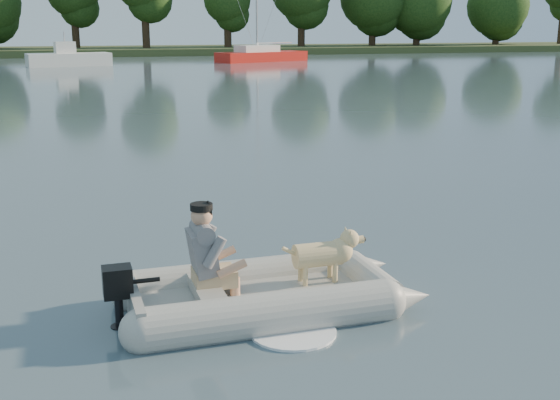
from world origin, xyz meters
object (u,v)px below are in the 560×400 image
object	(u,v)px
motorboat	(68,50)
sailboat	(261,56)
man	(204,249)
dog	(318,259)
dinghy	(266,260)

from	to	relation	value
motorboat	sailboat	distance (m)	14.04
man	dog	size ratio (longest dim) A/B	1.16
motorboat	sailboat	xyz separation A→B (m)	(13.84, 2.27, -0.64)
man	motorboat	xyz separation A→B (m)	(-1.75, 43.28, 0.38)
dinghy	dog	world-z (taller)	dinghy
dog	sailboat	bearing A→B (deg)	74.64
dinghy	man	size ratio (longest dim) A/B	4.20
man	dinghy	bearing A→B (deg)	-4.24
dinghy	man	xyz separation A→B (m)	(-0.62, 0.03, 0.17)
dinghy	dog	bearing A→B (deg)	4.57
man	dog	world-z (taller)	man
man	motorboat	distance (m)	43.31
dinghy	motorboat	size ratio (longest dim) A/B	0.72
dog	sailboat	xyz separation A→B (m)	(10.90, 45.51, -0.03)
motorboat	sailboat	size ratio (longest dim) A/B	0.57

